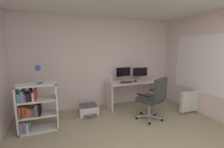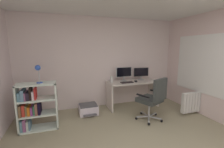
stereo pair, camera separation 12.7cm
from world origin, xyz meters
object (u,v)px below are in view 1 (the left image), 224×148
object	(u,v)px
monitor_secondary	(140,73)
computer_mouse	(135,81)
desktop_speaker	(111,79)
bookshelf	(34,108)
monitor_main	(123,73)
desk	(132,88)
office_chair	(153,97)
printer	(88,109)
desk_lamp	(38,70)
radiator	(194,101)
keyboard	(127,82)

from	to	relation	value
monitor_secondary	computer_mouse	distance (m)	0.39
desktop_speaker	bookshelf	bearing A→B (deg)	-162.20
monitor_main	computer_mouse	size ratio (longest dim) A/B	4.78
monitor_main	desktop_speaker	bearing A→B (deg)	-172.90
bookshelf	desk	bearing A→B (deg)	11.98
desktop_speaker	bookshelf	xyz separation A→B (m)	(-1.87, -0.60, -0.33)
office_chair	printer	world-z (taller)	office_chair
bookshelf	monitor_main	bearing A→B (deg)	16.05
monitor_secondary	bookshelf	distance (m)	2.91
monitor_secondary	printer	distance (m)	1.84
desk	office_chair	world-z (taller)	office_chair
desk	computer_mouse	xyz separation A→B (m)	(0.05, -0.08, 0.21)
bookshelf	desk_lamp	xyz separation A→B (m)	(0.13, -0.00, 0.75)
monitor_secondary	office_chair	distance (m)	1.18
desktop_speaker	printer	bearing A→B (deg)	-164.44
office_chair	desk	bearing A→B (deg)	92.62
radiator	desktop_speaker	bearing A→B (deg)	151.72
desktop_speaker	computer_mouse	bearing A→B (deg)	-13.36
monitor_secondary	desk_lamp	xyz separation A→B (m)	(-2.67, -0.65, 0.29)
desk_lamp	bookshelf	bearing A→B (deg)	179.75
monitor_secondary	computer_mouse	xyz separation A→B (m)	(-0.27, -0.20, -0.20)
computer_mouse	office_chair	xyz separation A→B (m)	(-0.01, -0.88, -0.19)
computer_mouse	office_chair	distance (m)	0.90
desktop_speaker	keyboard	bearing A→B (deg)	-25.27
computer_mouse	bookshelf	world-z (taller)	bookshelf
monitor_secondary	bookshelf	xyz separation A→B (m)	(-2.80, -0.65, -0.46)
bookshelf	keyboard	bearing A→B (deg)	10.56
office_chair	desk_lamp	distance (m)	2.52
monitor_main	office_chair	distance (m)	1.19
desk	computer_mouse	world-z (taller)	computer_mouse
desk_lamp	monitor_secondary	bearing A→B (deg)	13.63
keyboard	monitor_secondary	bearing A→B (deg)	21.14
desktop_speaker	radiator	world-z (taller)	desktop_speaker
desk	bookshelf	distance (m)	2.53
desktop_speaker	office_chair	xyz separation A→B (m)	(0.65, -1.04, -0.26)
monitor_secondary	desk_lamp	size ratio (longest dim) A/B	1.21
printer	radiator	distance (m)	2.76
keyboard	desk	bearing A→B (deg)	23.77
desk	keyboard	world-z (taller)	keyboard
desk	computer_mouse	bearing A→B (deg)	-58.52
monitor_secondary	desktop_speaker	size ratio (longest dim) A/B	2.59
keyboard	desk_lamp	bearing A→B (deg)	-170.06
keyboard	desktop_speaker	xyz separation A→B (m)	(-0.38, 0.18, 0.07)
monitor_secondary	monitor_main	bearing A→B (deg)	-180.00
computer_mouse	desk_lamp	world-z (taller)	desk_lamp
computer_mouse	desk_lamp	xyz separation A→B (m)	(-2.39, -0.44, 0.49)
monitor_main	printer	world-z (taller)	monitor_main
office_chair	computer_mouse	bearing A→B (deg)	89.55
keyboard	printer	xyz separation A→B (m)	(-1.07, -0.01, -0.62)
radiator	bookshelf	bearing A→B (deg)	173.40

